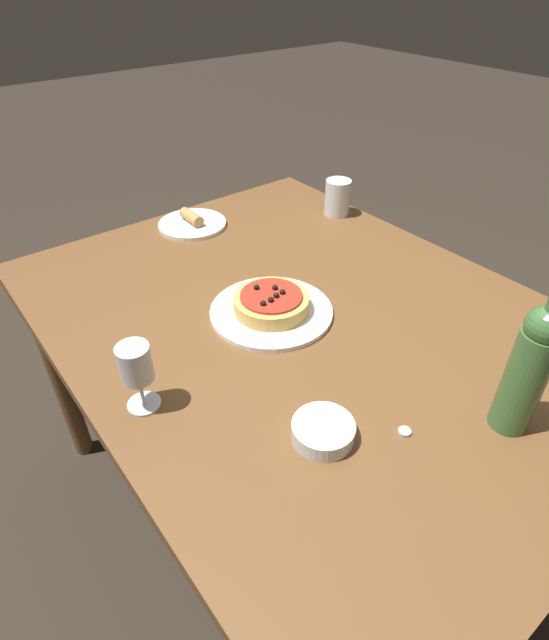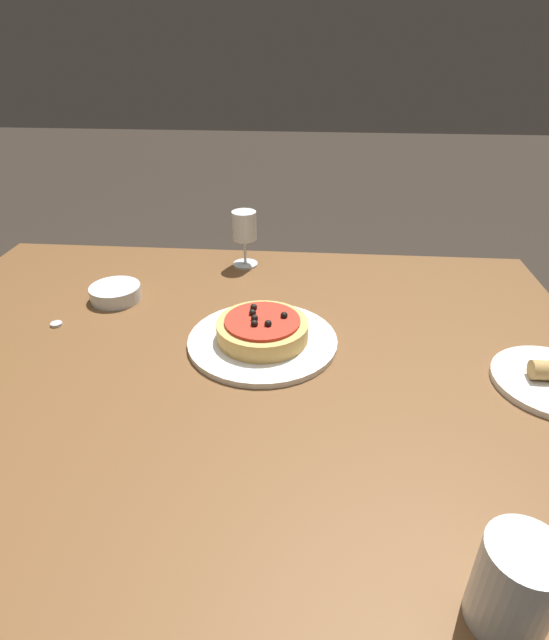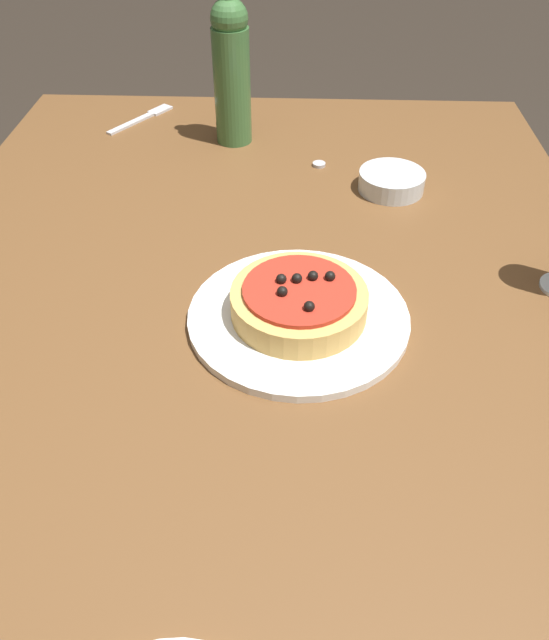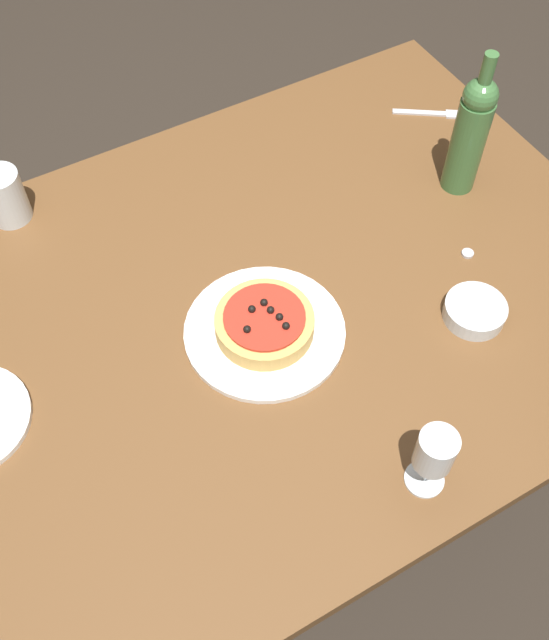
{
  "view_description": "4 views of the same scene",
  "coord_description": "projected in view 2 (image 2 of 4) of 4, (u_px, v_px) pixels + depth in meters",
  "views": [
    {
      "loc": [
        -0.71,
        0.65,
        1.49
      ],
      "look_at": [
        -0.01,
        0.1,
        0.81
      ],
      "focal_mm": 28.0,
      "sensor_mm": 36.0,
      "label": 1
    },
    {
      "loc": [
        0.15,
        -0.77,
        1.31
      ],
      "look_at": [
        0.08,
        0.04,
        0.84
      ],
      "focal_mm": 28.0,
      "sensor_mm": 36.0,
      "label": 2
    },
    {
      "loc": [
        0.68,
        0.05,
        1.33
      ],
      "look_at": [
        0.11,
        0.03,
        0.82
      ],
      "focal_mm": 35.0,
      "sensor_mm": 36.0,
      "label": 3
    },
    {
      "loc": [
        0.42,
        0.73,
        1.91
      ],
      "look_at": [
        0.05,
        0.09,
        0.86
      ],
      "focal_mm": 42.0,
      "sensor_mm": 36.0,
      "label": 4
    }
  ],
  "objects": [
    {
      "name": "ground_plane",
      "position": [
        244.0,
        597.0,
        1.33
      ],
      "size": [
        14.0,
        14.0,
        0.0
      ],
      "primitive_type": "plane",
      "color": "#2D261E"
    },
    {
      "name": "dining_table",
      "position": [
        233.0,
        394.0,
        0.98
      ],
      "size": [
        1.41,
        1.07,
        0.77
      ],
      "color": "brown",
      "rests_on": "ground_plane"
    },
    {
      "name": "dinner_plate",
      "position": [
        263.0,
        341.0,
        0.99
      ],
      "size": [
        0.3,
        0.3,
        0.01
      ],
      "color": "white",
      "rests_on": "dining_table"
    },
    {
      "name": "pizza",
      "position": [
        262.0,
        329.0,
        0.97
      ],
      "size": [
        0.18,
        0.18,
        0.05
      ],
      "color": "tan",
      "rests_on": "dinner_plate"
    },
    {
      "name": "wine_glass",
      "position": [
        244.0,
        229.0,
        1.27
      ],
      "size": [
        0.06,
        0.06,
        0.14
      ],
      "color": "silver",
      "rests_on": "dining_table"
    },
    {
      "name": "water_cup",
      "position": [
        515.0,
        585.0,
        0.5
      ],
      "size": [
        0.08,
        0.08,
        0.11
      ],
      "color": "silver",
      "rests_on": "dining_table"
    },
    {
      "name": "side_bowl",
      "position": [
        116.0,
        293.0,
        1.14
      ],
      "size": [
        0.11,
        0.11,
        0.03
      ],
      "color": "silver",
      "rests_on": "dining_table"
    },
    {
      "name": "bottle_cap",
      "position": [
        56.0,
        324.0,
        1.05
      ],
      "size": [
        0.02,
        0.02,
        0.01
      ],
      "color": "#B7B7BC",
      "rests_on": "dining_table"
    }
  ]
}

